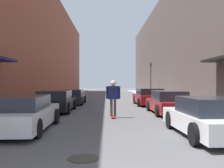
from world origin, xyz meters
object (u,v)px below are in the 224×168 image
at_px(skateboarder, 113,95).
at_px(manhole_cover, 83,158).
at_px(parked_car_right_0, 210,117).
at_px(parked_car_right_1, 168,103).
at_px(parked_car_right_2, 149,97).
at_px(traffic_light, 151,76).
at_px(parked_car_left_0, 21,114).
at_px(parked_car_left_1, 56,101).
at_px(parked_car_left_2, 71,97).

bearing_deg(skateboarder, manhole_cover, -97.35).
bearing_deg(parked_car_right_0, skateboarder, 125.35).
xyz_separation_m(parked_car_right_1, parked_car_right_2, (-0.15, 5.35, 0.01)).
height_order(parked_car_right_1, traffic_light, traffic_light).
distance_m(parked_car_left_0, parked_car_right_0, 6.48).
relative_size(parked_car_right_1, traffic_light, 1.12).
bearing_deg(traffic_light, manhole_cover, -103.78).
xyz_separation_m(parked_car_left_0, traffic_light, (8.05, 19.08, 1.89)).
distance_m(parked_car_left_0, traffic_light, 20.80).
bearing_deg(parked_car_right_2, parked_car_right_1, -88.38).
bearing_deg(manhole_cover, parked_car_left_1, 105.19).
bearing_deg(parked_car_right_2, manhole_cover, -105.69).
height_order(parked_car_left_0, traffic_light, traffic_light).
distance_m(parked_car_left_1, parked_car_left_2, 5.21).
height_order(parked_car_left_0, parked_car_right_0, same).
bearing_deg(parked_car_left_1, parked_car_left_2, 87.81).
bearing_deg(skateboarder, parked_car_right_1, 27.16).
bearing_deg(parked_car_right_1, skateboarder, -152.84).
bearing_deg(skateboarder, traffic_light, 73.69).
bearing_deg(manhole_cover, traffic_light, 76.22).
distance_m(parked_car_right_0, traffic_light, 20.36).
bearing_deg(traffic_light, parked_car_right_0, -94.74).
xyz_separation_m(parked_car_right_2, traffic_light, (1.74, 9.04, 1.88)).
xyz_separation_m(parked_car_left_0, manhole_cover, (2.54, -3.39, -0.60)).
bearing_deg(parked_car_left_2, parked_car_right_2, -9.54).
bearing_deg(parked_car_right_2, parked_car_left_0, -122.16).
bearing_deg(parked_car_left_2, skateboarder, -68.37).
xyz_separation_m(parked_car_left_1, parked_car_right_1, (6.44, -1.17, 0.00)).
distance_m(skateboarder, traffic_light, 16.70).
xyz_separation_m(parked_car_right_1, traffic_light, (1.59, 14.39, 1.89)).
relative_size(parked_car_left_2, traffic_light, 1.07).
bearing_deg(parked_car_left_1, traffic_light, 58.74).
xyz_separation_m(parked_car_right_1, manhole_cover, (-3.92, -8.09, -0.60)).
distance_m(parked_car_left_2, skateboarder, 8.57).
height_order(parked_car_left_1, parked_car_right_0, parked_car_left_1).
relative_size(parked_car_left_1, manhole_cover, 6.20).
xyz_separation_m(parked_car_left_0, parked_car_left_2, (0.23, 11.07, -0.03)).
bearing_deg(parked_car_right_1, parked_car_right_0, -90.85).
distance_m(parked_car_left_0, parked_car_right_1, 7.99).
relative_size(parked_car_right_2, traffic_light, 1.12).
relative_size(parked_car_right_0, parked_car_right_1, 0.98).
height_order(parked_car_left_0, parked_car_left_1, parked_car_left_1).
distance_m(parked_car_left_2, parked_car_right_2, 6.17).
bearing_deg(parked_car_left_0, skateboarder, 42.65).
xyz_separation_m(parked_car_left_1, skateboarder, (3.35, -2.75, 0.52)).
bearing_deg(traffic_light, parked_car_right_2, -100.88).
relative_size(parked_car_left_0, parked_car_right_1, 1.05).
distance_m(parked_car_left_1, skateboarder, 4.37).
height_order(parked_car_left_2, manhole_cover, parked_car_left_2).
height_order(parked_car_left_1, parked_car_right_1, parked_car_right_1).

